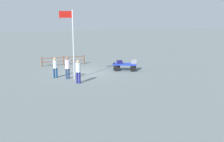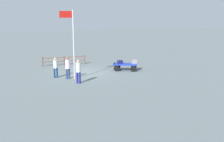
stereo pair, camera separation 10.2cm
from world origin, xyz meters
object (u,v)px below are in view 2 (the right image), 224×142
(worker_lead, at_px, (68,66))
(worker_supervisor, at_px, (55,66))
(luggage_cart, at_px, (125,65))
(suitcase_olive, at_px, (120,62))
(suitcase_maroon, at_px, (134,62))
(worker_trailing, at_px, (78,69))
(flagpole, at_px, (72,39))

(worker_lead, relative_size, worker_supervisor, 1.06)
(luggage_cart, distance_m, suitcase_olive, 0.56)
(suitcase_maroon, bearing_deg, worker_lead, 12.20)
(suitcase_maroon, bearing_deg, suitcase_olive, -18.91)
(luggage_cart, bearing_deg, suitcase_olive, -23.11)
(worker_supervisor, bearing_deg, worker_trailing, 120.60)
(suitcase_olive, bearing_deg, luggage_cart, 156.89)
(luggage_cart, height_order, flagpole, flagpole)
(suitcase_maroon, distance_m, worker_lead, 6.30)
(worker_lead, relative_size, flagpole, 0.33)
(luggage_cart, distance_m, worker_trailing, 5.85)
(suitcase_olive, bearing_deg, worker_lead, 19.40)
(worker_trailing, bearing_deg, suitcase_maroon, -152.28)
(suitcase_olive, height_order, worker_trailing, worker_trailing)
(luggage_cart, relative_size, flagpole, 0.44)
(worker_supervisor, bearing_deg, suitcase_olive, -169.55)
(suitcase_maroon, relative_size, worker_lead, 0.32)
(luggage_cart, bearing_deg, worker_supervisor, 8.13)
(suitcase_olive, xyz_separation_m, suitcase_maroon, (-1.20, 0.41, 0.02))
(flagpole, bearing_deg, worker_supervisor, -35.91)
(suitcase_maroon, distance_m, worker_supervisor, 7.05)
(suitcase_olive, height_order, flagpole, flagpole)
(luggage_cart, xyz_separation_m, suitcase_maroon, (-0.78, 0.23, 0.33))
(suitcase_maroon, height_order, worker_lead, worker_lead)
(worker_lead, bearing_deg, flagpole, 149.09)
(worker_lead, xyz_separation_m, flagpole, (-0.36, 0.22, 2.11))
(worker_lead, xyz_separation_m, worker_supervisor, (0.86, -0.67, -0.09))
(worker_trailing, bearing_deg, luggage_cart, -146.69)
(suitcase_olive, distance_m, worker_trailing, 5.59)
(worker_trailing, bearing_deg, suitcase_olive, -142.74)
(worker_lead, bearing_deg, worker_supervisor, -37.84)
(suitcase_maroon, bearing_deg, worker_trailing, 27.72)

